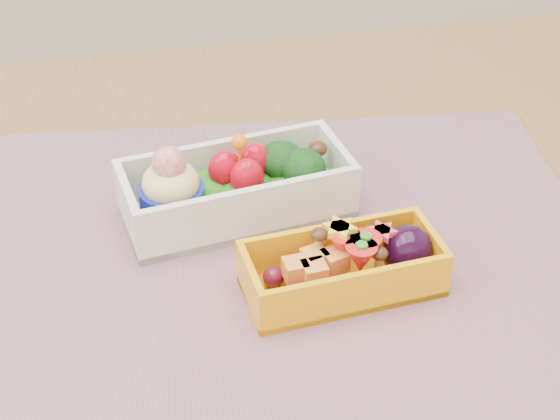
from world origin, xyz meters
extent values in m
cube|color=brown|center=(0.00, 0.00, 0.73)|extent=(1.20, 0.80, 0.04)
cube|color=#A3717A|center=(0.01, 0.01, 0.75)|extent=(0.57, 0.46, 0.00)
cube|color=white|center=(0.00, 0.07, 0.78)|extent=(0.20, 0.11, 0.05)
ellipsoid|color=green|center=(0.00, 0.07, 0.77)|extent=(0.18, 0.09, 0.02)
cylinder|color=#1621AB|center=(-0.06, 0.06, 0.78)|extent=(0.05, 0.05, 0.03)
sphere|color=red|center=(-0.06, 0.06, 0.82)|extent=(0.03, 0.03, 0.03)
ellipsoid|color=#BB0718|center=(-0.01, 0.07, 0.79)|extent=(0.03, 0.02, 0.04)
ellipsoid|color=#BB0718|center=(0.00, 0.06, 0.79)|extent=(0.03, 0.02, 0.04)
ellipsoid|color=#BB0718|center=(0.01, 0.08, 0.79)|extent=(0.03, 0.02, 0.04)
sphere|color=orange|center=(0.00, 0.07, 0.82)|extent=(0.01, 0.01, 0.01)
ellipsoid|color=black|center=(0.04, 0.08, 0.79)|extent=(0.04, 0.04, 0.03)
ellipsoid|color=black|center=(0.05, 0.06, 0.79)|extent=(0.04, 0.04, 0.03)
ellipsoid|color=#3F2111|center=(0.07, 0.08, 0.80)|extent=(0.02, 0.02, 0.01)
cube|color=#F4A70C|center=(0.06, -0.04, 0.77)|extent=(0.15, 0.08, 0.04)
ellipsoid|color=#581026|center=(0.03, -0.05, 0.77)|extent=(0.08, 0.05, 0.02)
cube|color=orange|center=(0.04, -0.04, 0.78)|extent=(0.04, 0.03, 0.02)
cone|color=red|center=(0.06, -0.04, 0.79)|extent=(0.03, 0.03, 0.02)
cone|color=red|center=(0.07, -0.04, 0.79)|extent=(0.03, 0.03, 0.02)
cone|color=red|center=(0.07, -0.05, 0.79)|extent=(0.03, 0.03, 0.02)
cylinder|color=yellow|center=(0.06, -0.03, 0.80)|extent=(0.03, 0.03, 0.01)
cylinder|color=#E53F5B|center=(0.09, -0.03, 0.79)|extent=(0.02, 0.02, 0.01)
ellipsoid|color=#3F2111|center=(0.04, -0.03, 0.78)|extent=(0.01, 0.01, 0.01)
ellipsoid|color=#3F2111|center=(0.08, -0.05, 0.78)|extent=(0.01, 0.01, 0.01)
ellipsoid|color=black|center=(0.11, -0.04, 0.78)|extent=(0.04, 0.04, 0.04)
camera|label=1|loc=(-0.09, -0.51, 1.19)|focal=54.90mm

